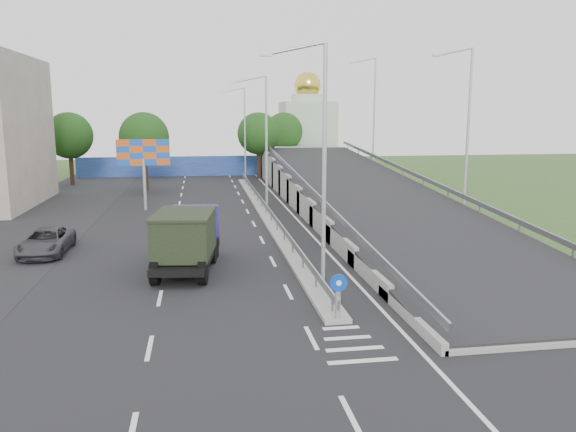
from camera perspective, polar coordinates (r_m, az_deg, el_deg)
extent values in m
plane|color=#2D4C1E|center=(18.65, 6.72, -13.22)|extent=(160.00, 160.00, 0.00)
cube|color=black|center=(37.22, -6.11, -1.23)|extent=(26.00, 90.00, 0.04)
cube|color=black|center=(38.85, -25.63, -1.71)|extent=(8.00, 90.00, 0.05)
cube|color=gray|center=(41.36, -2.24, 0.13)|extent=(1.00, 44.00, 0.20)
cube|color=gray|center=(44.17, 13.82, 3.45)|extent=(0.10, 50.00, 0.32)
cube|color=gray|center=(41.44, 1.59, 3.30)|extent=(0.10, 50.00, 0.32)
cube|color=gray|center=(41.25, -2.25, 1.02)|extent=(0.08, 44.00, 0.32)
cylinder|color=gray|center=(41.29, -2.25, 0.68)|extent=(0.09, 0.09, 0.60)
cylinder|color=black|center=(20.34, 5.08, -8.73)|extent=(0.20, 0.20, 1.20)
cylinder|color=#0C3FBF|center=(20.03, 5.17, -6.78)|extent=(0.64, 0.05, 0.64)
cylinder|color=white|center=(20.00, 5.19, -6.80)|extent=(0.20, 0.03, 0.20)
cylinder|color=#B2B5B7|center=(23.10, 3.70, 4.78)|extent=(0.18, 0.18, 10.00)
cylinder|color=#B2B5B7|center=(22.89, 0.78, 16.66)|extent=(2.57, 0.12, 0.66)
cube|color=#B2B5B7|center=(22.70, -2.33, 16.07)|extent=(0.50, 0.18, 0.12)
cylinder|color=#B2B5B7|center=(42.79, -2.21, 7.36)|extent=(0.18, 0.18, 10.00)
cylinder|color=#B2B5B7|center=(42.68, -3.90, 13.71)|extent=(2.57, 0.12, 0.66)
cube|color=#B2B5B7|center=(42.57, -5.55, 13.36)|extent=(0.50, 0.18, 0.12)
cylinder|color=#B2B5B7|center=(62.67, -4.39, 8.29)|extent=(0.18, 0.18, 10.00)
cylinder|color=#B2B5B7|center=(62.60, -5.58, 12.61)|extent=(2.57, 0.12, 0.66)
cube|color=#B2B5B7|center=(62.53, -6.70, 12.37)|extent=(0.50, 0.18, 0.12)
cube|color=#293297|center=(68.72, -8.35, 5.05)|extent=(30.00, 0.50, 2.40)
cube|color=#B2CCAD|center=(77.89, 1.97, 8.20)|extent=(7.00, 7.00, 9.00)
cylinder|color=#B2CCAD|center=(77.87, 1.99, 11.87)|extent=(4.40, 4.40, 1.00)
sphere|color=gold|center=(77.93, 2.00, 13.12)|extent=(3.60, 3.60, 3.60)
cone|color=gold|center=(78.05, 2.01, 14.59)|extent=(0.30, 0.30, 1.20)
cylinder|color=#B2B5B7|center=(44.96, -14.36, 3.09)|extent=(0.24, 0.24, 4.00)
cube|color=#D05217|center=(44.73, -14.50, 6.27)|extent=(4.00, 0.20, 2.00)
cylinder|color=black|center=(56.93, -14.27, 4.56)|extent=(0.44, 0.44, 4.00)
sphere|color=#0F350E|center=(56.72, -14.42, 7.78)|extent=(4.80, 4.80, 4.80)
cylinder|color=black|center=(65.01, -3.00, 5.55)|extent=(0.44, 0.44, 4.00)
sphere|color=#0F350E|center=(64.82, -3.03, 8.37)|extent=(4.80, 4.80, 4.80)
cylinder|color=black|center=(63.08, -21.14, 4.72)|extent=(0.44, 0.44, 4.00)
sphere|color=#0F350E|center=(62.88, -21.33, 7.62)|extent=(4.80, 4.80, 4.80)
cylinder|color=black|center=(72.44, -0.42, 6.06)|extent=(0.44, 0.44, 4.00)
sphere|color=#0F350E|center=(72.27, -0.42, 8.59)|extent=(4.80, 4.80, 4.80)
cylinder|color=black|center=(29.78, -11.51, -3.18)|extent=(0.52, 1.19, 1.15)
cylinder|color=black|center=(29.47, -7.50, -3.20)|extent=(0.52, 1.19, 1.15)
cylinder|color=black|center=(28.88, -11.84, -3.61)|extent=(0.52, 1.19, 1.15)
cylinder|color=black|center=(28.57, -7.71, -3.64)|extent=(0.52, 1.19, 1.15)
cylinder|color=black|center=(25.41, -13.34, -5.60)|extent=(0.52, 1.19, 1.15)
cylinder|color=black|center=(25.06, -8.63, -5.66)|extent=(0.52, 1.19, 1.15)
cube|color=black|center=(27.46, -10.18, -3.94)|extent=(3.25, 6.75, 0.31)
cube|color=#220E9E|center=(29.61, -9.52, -0.81)|extent=(2.61, 1.98, 1.78)
cube|color=black|center=(30.30, -9.33, 0.36)|extent=(1.98, 0.33, 0.73)
cube|color=black|center=(30.69, -9.22, -2.50)|extent=(2.41, 0.48, 0.52)
cube|color=black|center=(26.60, -10.46, -1.87)|extent=(3.02, 4.28, 1.88)
cube|color=black|center=(26.41, -10.53, 0.24)|extent=(3.14, 4.39, 0.13)
imported|color=#3A393F|center=(32.73, -23.37, -2.42)|extent=(2.27, 4.91, 1.36)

